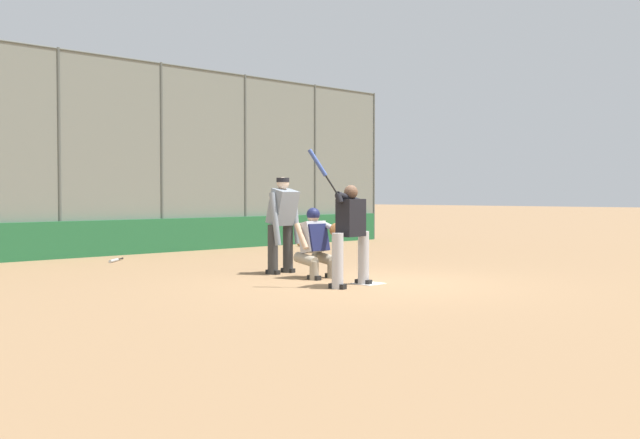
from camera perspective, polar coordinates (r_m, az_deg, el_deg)
ground_plane at (r=12.49m, az=3.70°, el=-4.91°), size 160.00×160.00×0.00m
home_plate_marker at (r=12.49m, az=3.70°, el=-4.89°), size 0.43×0.43×0.01m
backstop_fence at (r=19.04m, az=-15.50°, el=4.98°), size 19.38×0.08×4.88m
padding_wall at (r=18.96m, az=-15.30°, el=-1.34°), size 18.92×0.18×0.87m
batter_at_plate at (r=12.03m, az=2.32°, el=-0.90°), size 1.10×0.58×2.21m
catcher_behind_plate at (r=13.25m, az=-0.29°, el=-1.70°), size 0.66×0.77×1.25m
umpire_home at (r=14.04m, az=-2.89°, el=-0.16°), size 0.73×0.49×1.81m
spare_bat_near_backstop at (r=17.16m, az=-15.37°, el=-3.01°), size 0.65×0.59×0.07m
fielding_glove_on_dirt at (r=21.52m, az=-1.41°, el=-1.91°), size 0.30×0.23×0.11m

